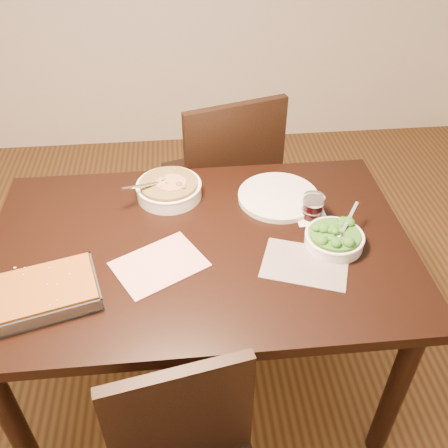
% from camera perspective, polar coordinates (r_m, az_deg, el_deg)
% --- Properties ---
extents(ground, '(4.00, 4.00, 0.00)m').
position_cam_1_polar(ground, '(2.23, -2.14, -16.71)').
color(ground, '#422612').
rests_on(ground, ground).
extents(table, '(1.40, 0.90, 0.75)m').
position_cam_1_polar(table, '(1.72, -2.66, -4.51)').
color(table, black).
rests_on(table, ground).
extents(magazine_a, '(0.33, 0.30, 0.01)m').
position_cam_1_polar(magazine_a, '(1.59, -7.40, -4.62)').
color(magazine_a, '#AE314B').
rests_on(magazine_a, table).
extents(magazine_b, '(0.31, 0.27, 0.00)m').
position_cam_1_polar(magazine_b, '(1.60, 9.24, -4.55)').
color(magazine_b, '#26262E').
rests_on(magazine_b, table).
extents(coaster, '(0.11, 0.11, 0.00)m').
position_cam_1_polar(coaster, '(1.79, 9.94, 0.86)').
color(coaster, white).
rests_on(coaster, table).
extents(stew_bowl, '(0.24, 0.24, 0.09)m').
position_cam_1_polar(stew_bowl, '(1.85, -6.31, 4.05)').
color(stew_bowl, white).
rests_on(stew_bowl, table).
extents(broccoli_bowl, '(0.19, 0.20, 0.08)m').
position_cam_1_polar(broccoli_bowl, '(1.67, 12.50, -1.60)').
color(broccoli_bowl, white).
rests_on(broccoli_bowl, table).
extents(baking_dish, '(0.34, 0.28, 0.05)m').
position_cam_1_polar(baking_dish, '(1.55, -19.55, -7.33)').
color(baking_dish, silver).
rests_on(baking_dish, table).
extents(wine_tumbler, '(0.08, 0.08, 0.09)m').
position_cam_1_polar(wine_tumbler, '(1.76, 10.10, 2.03)').
color(wine_tumbler, black).
rests_on(wine_tumbler, coaster).
extents(dinner_plate, '(0.30, 0.30, 0.02)m').
position_cam_1_polar(dinner_plate, '(1.85, 6.21, 3.12)').
color(dinner_plate, silver).
rests_on(dinner_plate, table).
extents(chair_far, '(0.56, 0.56, 0.96)m').
position_cam_1_polar(chair_far, '(2.35, 0.11, 5.41)').
color(chair_far, black).
rests_on(chair_far, ground).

